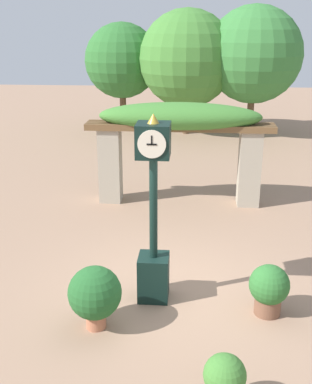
# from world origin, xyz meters

# --- Properties ---
(ground_plane) EXTENTS (60.00, 60.00, 0.00)m
(ground_plane) POSITION_xyz_m (0.00, 0.00, 0.00)
(ground_plane) COLOR #9E7A60
(pedestal_clock) EXTENTS (0.53, 0.57, 3.19)m
(pedestal_clock) POSITION_xyz_m (-0.25, -0.23, 1.45)
(pedestal_clock) COLOR black
(pedestal_clock) RESTS_ON ground
(pergola) EXTENTS (4.76, 1.15, 2.64)m
(pergola) POSITION_xyz_m (0.00, 4.53, 1.95)
(pergola) COLOR #A89E89
(pergola) RESTS_ON ground
(potted_plant_near_left) EXTENTS (0.65, 0.65, 0.86)m
(potted_plant_near_left) POSITION_xyz_m (1.64, -0.56, 0.47)
(potted_plant_near_left) COLOR brown
(potted_plant_near_left) RESTS_ON ground
(potted_plant_near_right) EXTENTS (0.83, 0.83, 1.02)m
(potted_plant_near_right) POSITION_xyz_m (-1.06, -1.16, 0.58)
(potted_plant_near_right) COLOR #B26B4C
(potted_plant_near_right) RESTS_ON ground
(potted_plant_far_left) EXTENTS (0.52, 0.52, 0.75)m
(potted_plant_far_left) POSITION_xyz_m (0.83, -2.70, 0.44)
(potted_plant_far_left) COLOR gray
(potted_plant_far_left) RESTS_ON ground
(tree_line) EXTENTS (9.13, 4.49, 5.27)m
(tree_line) POSITION_xyz_m (0.40, 13.28, 3.17)
(tree_line) COLOR brown
(tree_line) RESTS_ON ground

